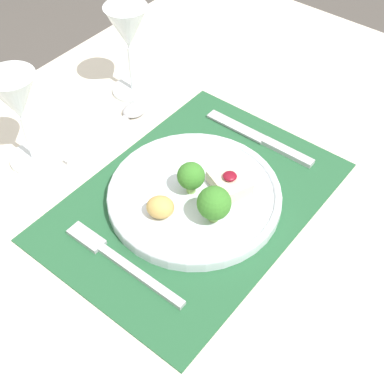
# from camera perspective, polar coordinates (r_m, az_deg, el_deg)

# --- Properties ---
(dining_table) EXTENTS (1.25, 0.91, 0.74)m
(dining_table) POSITION_cam_1_polar(r_m,az_deg,el_deg) (0.89, 0.23, -5.26)
(dining_table) COLOR beige
(dining_table) RESTS_ON ground_plane
(placemat) EXTENTS (0.45, 0.31, 0.00)m
(placemat) POSITION_cam_1_polar(r_m,az_deg,el_deg) (0.81, 0.26, -0.92)
(placemat) COLOR #235633
(placemat) RESTS_ON dining_table
(dinner_plate) EXTENTS (0.26, 0.26, 0.08)m
(dinner_plate) POSITION_cam_1_polar(r_m,az_deg,el_deg) (0.80, 0.16, -0.37)
(dinner_plate) COLOR silver
(dinner_plate) RESTS_ON placemat
(fork) EXTENTS (0.02, 0.21, 0.01)m
(fork) POSITION_cam_1_polar(r_m,az_deg,el_deg) (0.75, -8.12, -7.00)
(fork) COLOR #B2B2B7
(fork) RESTS_ON placemat
(knife) EXTENTS (0.02, 0.21, 0.01)m
(knife) POSITION_cam_1_polar(r_m,az_deg,el_deg) (0.91, 7.88, 5.39)
(knife) COLOR #B2B2B7
(knife) RESTS_ON placemat
(spoon) EXTENTS (0.19, 0.04, 0.01)m
(spoon) POSITION_cam_1_polar(r_m,az_deg,el_deg) (0.95, -7.28, 7.82)
(spoon) COLOR #B2B2B7
(spoon) RESTS_ON dining_table
(wine_glass_near) EXTENTS (0.08, 0.08, 0.17)m
(wine_glass_near) POSITION_cam_1_polar(r_m,az_deg,el_deg) (0.95, -6.86, 16.44)
(wine_glass_near) COLOR white
(wine_glass_near) RESTS_ON dining_table
(wine_glass_far) EXTENTS (0.08, 0.08, 0.16)m
(wine_glass_far) POSITION_cam_1_polar(r_m,az_deg,el_deg) (0.84, -18.13, 9.01)
(wine_glass_far) COLOR white
(wine_glass_far) RESTS_ON dining_table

